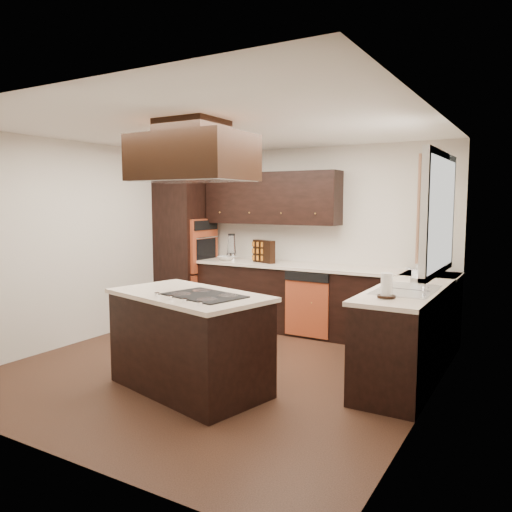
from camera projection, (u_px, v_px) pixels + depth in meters
The scene contains 30 objects.
floor at pixel (220, 369), 5.30m from camera, with size 4.20×4.20×0.02m, color #50301F.
ceiling at pixel (218, 127), 5.03m from camera, with size 4.20×4.20×0.02m, color white.
wall_back at pixel (304, 238), 6.98m from camera, with size 4.20×0.02×2.50m, color beige.
wall_front at pixel (41, 278), 3.35m from camera, with size 4.20×0.02×2.50m, color beige.
wall_left at pixel (79, 243), 6.22m from camera, with size 0.02×4.20×2.50m, color beige.
wall_right at pixel (430, 264), 4.11m from camera, with size 0.02×4.20×2.50m, color beige.
oven_column at pixel (186, 248), 7.54m from camera, with size 0.65×0.75×2.12m, color black.
wall_oven_face at pixel (205, 245), 7.36m from camera, with size 0.05×0.62×0.78m, color #B04826.
base_cabinets_back at pixel (296, 299), 6.78m from camera, with size 2.93×0.60×0.88m, color black.
base_cabinets_right at pixel (413, 331), 5.13m from camera, with size 0.60×2.40×0.88m, color black.
countertop_back at pixel (296, 266), 6.72m from camera, with size 2.93×0.63×0.04m, color beige.
countertop_right at pixel (413, 287), 5.08m from camera, with size 0.63×2.40×0.04m, color beige.
upper_cabinets at pixel (271, 198), 6.98m from camera, with size 2.00×0.34×0.72m, color black.
dishwasher_front at pixel (307, 309), 6.39m from camera, with size 0.60×0.05×0.72m, color #B04826.
window_frame at pixel (439, 214), 4.56m from camera, with size 0.06×1.32×1.12m, color silver.
window_pane at pixel (442, 214), 4.55m from camera, with size 0.00×1.20×1.00m, color white.
curtain_left at pixel (423, 209), 4.22m from camera, with size 0.02×0.34×0.90m, color beige.
curtain_right at pixel (441, 208), 4.94m from camera, with size 0.02×0.34×0.90m, color beige.
sink_rim at pixel (407, 290), 4.77m from camera, with size 0.52×0.84×0.01m, color silver.
island at pixel (189, 343), 4.67m from camera, with size 1.48×0.81×0.88m, color black.
island_top at pixel (189, 295), 4.62m from camera, with size 1.53×0.86×0.04m, color beige.
cooktop at pixel (204, 295), 4.46m from camera, with size 0.70×0.47×0.01m, color black.
range_hood at pixel (193, 158), 4.55m from camera, with size 1.05×0.72×0.42m, color black.
hood_duct at pixel (192, 127), 4.52m from camera, with size 0.55×0.50×0.13m, color black.
blender_base at pixel (232, 257), 7.22m from camera, with size 0.15×0.15×0.10m, color silver.
blender_pitcher at pixel (232, 244), 7.20m from camera, with size 0.13×0.13×0.26m, color silver.
spice_rack at pixel (264, 251), 6.91m from camera, with size 0.38×0.09×0.31m, color black.
mixing_bowl at pixel (227, 258), 7.19m from camera, with size 0.25×0.25×0.06m, color silver.
soap_bottle at pixel (417, 273), 5.20m from camera, with size 0.09×0.09×0.20m, color silver.
paper_towel at pixel (387, 286), 4.36m from camera, with size 0.10×0.10×0.22m, color silver.
Camera 1 is at (2.93, -4.25, 1.76)m, focal length 35.00 mm.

